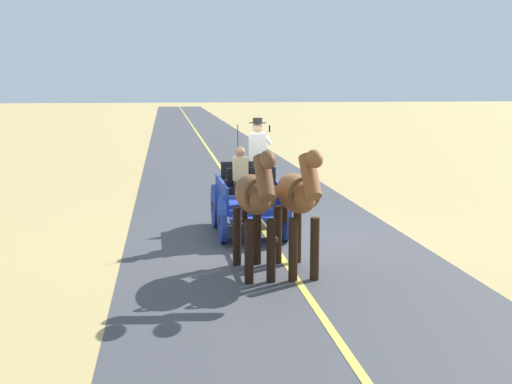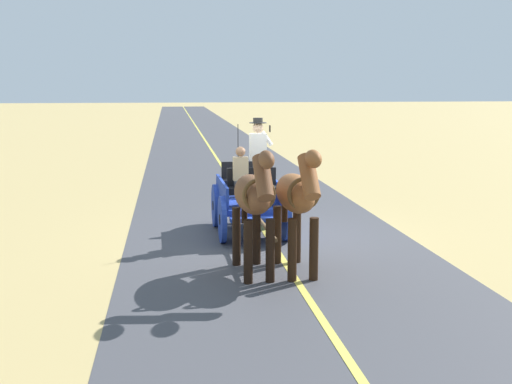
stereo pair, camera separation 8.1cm
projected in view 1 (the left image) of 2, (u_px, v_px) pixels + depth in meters
name	position (u px, v px, depth m)	size (l,w,h in m)	color
ground_plane	(267.00, 236.00, 13.69)	(200.00, 200.00, 0.00)	tan
road_surface	(267.00, 236.00, 13.69)	(5.89, 160.00, 0.01)	#424247
road_centre_stripe	(267.00, 236.00, 13.69)	(0.12, 160.00, 0.00)	#DBCC4C
horse_drawn_carriage	(249.00, 197.00, 13.77)	(1.46, 4.51, 2.50)	#1E3899
horse_near_side	(298.00, 197.00, 10.79)	(0.65, 2.13, 2.21)	brown
horse_off_side	(255.00, 198.00, 10.68)	(0.67, 2.13, 2.21)	brown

